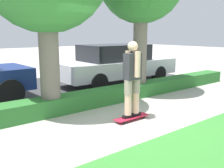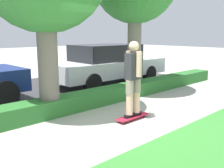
{
  "view_description": "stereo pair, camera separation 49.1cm",
  "coord_description": "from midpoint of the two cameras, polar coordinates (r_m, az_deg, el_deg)",
  "views": [
    {
      "loc": [
        -3.69,
        -4.1,
        1.95
      ],
      "look_at": [
        0.08,
        0.6,
        0.77
      ],
      "focal_mm": 42.0,
      "sensor_mm": 36.0,
      "label": 1
    },
    {
      "loc": [
        -4.06,
        -3.77,
        1.95
      ],
      "look_at": [
        0.08,
        0.6,
        0.77
      ],
      "focal_mm": 42.0,
      "sensor_mm": 36.0,
      "label": 2
    }
  ],
  "objects": [
    {
      "name": "skateboard",
      "position": [
        6.0,
        6.67,
        -7.25
      ],
      "size": [
        0.89,
        0.24,
        0.08
      ],
      "color": "red",
      "rests_on": "ground_plane"
    },
    {
      "name": "parked_car_middle",
      "position": [
        10.1,
        2.35,
        4.48
      ],
      "size": [
        4.81,
        1.88,
        1.51
      ],
      "rotation": [
        0.0,
        0.0,
        -0.02
      ],
      "color": "silver",
      "rests_on": "ground_plane"
    },
    {
      "name": "ground_plane",
      "position": [
        5.86,
        5.51,
        -8.4
      ],
      "size": [
        60.0,
        60.0,
        0.0
      ],
      "primitive_type": "plane",
      "color": "#ADA89E"
    },
    {
      "name": "street_asphalt",
      "position": [
        9.22,
        -13.01,
        -1.37
      ],
      "size": [
        12.54,
        5.0,
        0.01
      ],
      "color": "#38383A",
      "rests_on": "ground_plane"
    },
    {
      "name": "skater_person",
      "position": [
        5.78,
        6.87,
        1.42
      ],
      "size": [
        0.5,
        0.44,
        1.69
      ],
      "color": "black",
      "rests_on": "skateboard"
    },
    {
      "name": "hedge_row",
      "position": [
        6.98,
        -3.67,
        -3.4
      ],
      "size": [
        12.54,
        0.6,
        0.41
      ],
      "color": "#2D702D",
      "rests_on": "ground_plane"
    }
  ]
}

